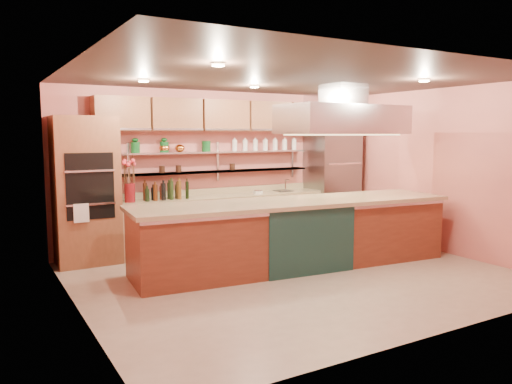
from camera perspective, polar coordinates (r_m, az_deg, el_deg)
floor at (r=7.33m, az=4.56°, el=-9.51°), size 6.00×5.00×0.02m
ceiling at (r=7.08m, az=4.77°, el=12.90°), size 6.00×5.00×0.02m
wall_back at (r=9.23m, az=-4.21°, el=2.74°), size 6.00×0.04×2.80m
wall_front at (r=5.22m, az=20.46°, el=-0.68°), size 6.00×0.04×2.80m
wall_left at (r=5.91m, az=-20.03°, el=0.15°), size 0.04×5.00×2.80m
wall_right at (r=9.11m, az=20.40°, el=2.29°), size 0.04×5.00×2.80m
oven_stack at (r=8.17m, az=-18.85°, el=0.13°), size 0.95×0.64×2.30m
refrigerator at (r=10.21m, az=8.67°, el=1.09°), size 0.95×0.72×2.10m
back_counter at (r=9.05m, az=-3.61°, el=-3.30°), size 3.84×0.64×0.93m
wall_shelf_lower at (r=9.09m, az=-4.13°, el=2.37°), size 3.60×0.26×0.03m
wall_shelf_upper at (r=9.07m, az=-4.15°, el=4.57°), size 3.60×0.26×0.03m
upper_cabinets at (r=9.05m, az=-3.76°, el=8.69°), size 4.60×0.36×0.55m
range_hood at (r=8.06m, az=9.88°, el=8.14°), size 2.00×1.00×0.45m
ceiling_downlights at (r=7.24m, az=3.85°, el=12.53°), size 4.00×2.80×0.02m
island at (r=7.66m, az=4.43°, el=-4.77°), size 4.99×1.52×1.03m
flower_vase at (r=8.30m, az=-14.24°, el=-0.08°), size 0.21×0.21×0.31m
oil_bottle_cluster at (r=8.49m, az=-10.19°, el=0.02°), size 0.85×0.51×0.26m
kitchen_scale at (r=9.25m, az=0.20°, el=0.10°), size 0.17×0.14×0.08m
bar_faucet at (r=9.68m, az=3.38°, el=0.79°), size 0.04×0.04×0.22m
copper_kettle at (r=8.76m, az=-8.70°, el=4.98°), size 0.22×0.22×0.13m
green_canister at (r=8.95m, az=-5.71°, el=5.22°), size 0.16×0.16×0.19m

